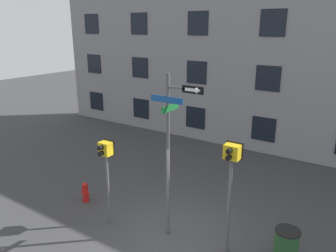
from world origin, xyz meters
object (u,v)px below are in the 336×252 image
object	(u,v)px
street_sign_pole	(171,145)
pedestrian_signal_right	(231,169)
pedestrian_signal_left	(106,160)
fire_hydrant	(85,192)
trash_bin	(286,246)

from	to	relation	value
street_sign_pole	pedestrian_signal_right	world-z (taller)	street_sign_pole
pedestrian_signal_left	pedestrian_signal_right	bearing A→B (deg)	12.02
pedestrian_signal_left	fire_hydrant	size ratio (longest dim) A/B	3.73
pedestrian_signal_left	trash_bin	bearing A→B (deg)	13.87
fire_hydrant	pedestrian_signal_right	bearing A→B (deg)	2.65
pedestrian_signal_right	pedestrian_signal_left	bearing A→B (deg)	-167.98
pedestrian_signal_left	trash_bin	world-z (taller)	pedestrian_signal_left
street_sign_pole	fire_hydrant	size ratio (longest dim) A/B	6.53
fire_hydrant	street_sign_pole	bearing A→B (deg)	0.67
street_sign_pole	fire_hydrant	world-z (taller)	street_sign_pole
pedestrian_signal_left	street_sign_pole	bearing A→B (deg)	16.54
street_sign_pole	pedestrian_signal_right	bearing A→B (deg)	6.76
pedestrian_signal_right	fire_hydrant	bearing A→B (deg)	-177.35
fire_hydrant	trash_bin	distance (m)	6.19
fire_hydrant	trash_bin	size ratio (longest dim) A/B	0.77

